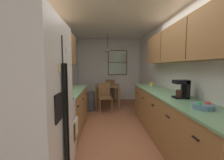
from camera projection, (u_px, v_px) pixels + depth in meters
ground_plane at (113, 123)px, 3.63m from camera, size 12.00×12.00×0.00m
wall_left at (57, 72)px, 3.43m from camera, size 0.10×9.00×2.55m
wall_right at (167, 72)px, 3.58m from camera, size 0.10×9.00×2.55m
wall_back at (109, 70)px, 6.14m from camera, size 4.40×0.10×2.55m
ceiling_slab at (113, 16)px, 3.39m from camera, size 4.40×9.00×0.08m
refrigerator at (23, 123)px, 1.28m from camera, size 0.75×0.75×1.83m
stove_range at (49, 134)px, 2.01m from camera, size 0.66×0.61×1.10m
microwave_over_range at (37, 50)px, 1.90m from camera, size 0.39×0.62×0.36m
counter_left at (69, 110)px, 3.20m from camera, size 0.64×1.78×0.90m
upper_cabinets_left at (60, 46)px, 3.02m from camera, size 0.33×1.86×0.75m
counter_right at (168, 117)px, 2.75m from camera, size 0.64×3.20×0.90m
upper_cabinets_right at (180, 43)px, 2.58m from camera, size 0.33×2.88×0.65m
dining_table at (108, 88)px, 5.18m from camera, size 0.82×0.87×0.75m
dining_chair_near at (105, 96)px, 4.54m from camera, size 0.46×0.46×0.90m
dining_chair_far at (110, 89)px, 5.84m from camera, size 0.44×0.44×0.90m
pendant_light at (107, 50)px, 5.05m from camera, size 0.26×0.26×0.60m
back_window at (118, 63)px, 6.06m from camera, size 0.81×0.05×1.03m
trash_bin at (89, 101)px, 4.68m from camera, size 0.36×0.36×0.61m
storage_canister at (59, 91)px, 2.52m from camera, size 0.13×0.13×0.17m
dish_towel at (77, 127)px, 2.18m from camera, size 0.02×0.16×0.24m
coffee_maker at (182, 89)px, 2.35m from camera, size 0.22×0.18×0.30m
mug_by_coffeemaker at (151, 84)px, 3.78m from camera, size 0.11×0.07×0.11m
fruit_bowl at (203, 106)px, 1.77m from camera, size 0.25×0.25×0.09m
table_serving_bowl at (106, 84)px, 5.23m from camera, size 0.16×0.16×0.06m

